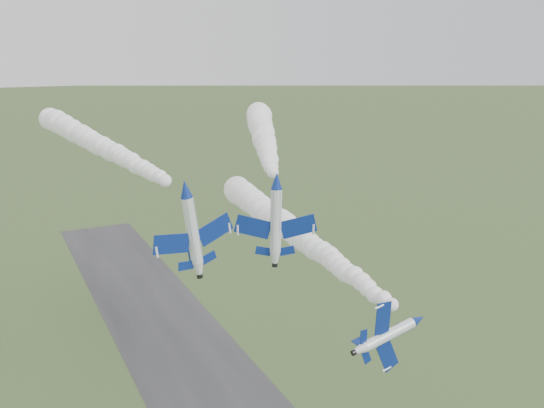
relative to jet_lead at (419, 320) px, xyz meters
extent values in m
cylinder|color=silver|center=(-0.05, 0.09, -0.01)|extent=(2.01, 7.45, 1.54)
cone|color=navy|center=(0.25, -4.55, -0.01)|extent=(1.66, 2.02, 1.54)
cone|color=silver|center=(-0.33, 4.55, -0.01)|extent=(1.64, 1.67, 1.54)
cylinder|color=black|center=(-0.39, 5.42, -0.01)|extent=(0.81, 0.57, 0.78)
ellipsoid|color=black|center=(0.56, -1.77, 0.09)|extent=(1.19, 2.58, 1.03)
cube|color=navy|center=(-0.72, 0.75, 2.55)|extent=(1.02, 2.16, 3.98)
cube|color=navy|center=(0.28, 0.81, -2.61)|extent=(1.02, 2.16, 3.98)
cube|color=navy|center=(-0.55, 3.75, 1.37)|extent=(0.48, 0.99, 1.74)
cube|color=navy|center=(-0.02, 3.78, -1.38)|extent=(0.48, 0.99, 1.74)
cube|color=navy|center=(0.85, 3.62, 0.21)|extent=(2.00, 1.52, 0.47)
cylinder|color=silver|center=(-22.96, 20.42, 14.70)|extent=(3.11, 9.43, 1.86)
cone|color=navy|center=(-22.16, 14.64, 14.70)|extent=(2.17, 2.66, 1.86)
cone|color=silver|center=(-23.73, 26.00, 14.70)|extent=(2.11, 2.22, 1.86)
cylinder|color=black|center=(-23.88, 27.09, 14.70)|extent=(1.02, 0.78, 0.94)
ellipsoid|color=black|center=(-22.72, 18.05, 15.31)|extent=(1.66, 3.32, 1.24)
cube|color=navy|center=(-26.31, 20.85, 14.10)|extent=(5.36, 3.31, 0.82)
cube|color=navy|center=(-19.81, 21.75, 14.97)|extent=(5.36, 3.31, 0.82)
cube|color=navy|center=(-25.33, 24.77, 14.47)|extent=(2.35, 1.50, 0.40)
cube|color=navy|center=(-21.86, 25.25, 14.93)|extent=(2.35, 1.50, 0.40)
cube|color=navy|center=(-23.75, 24.72, 16.12)|extent=(0.69, 1.81, 2.42)
cylinder|color=silver|center=(-9.30, 21.05, 14.34)|extent=(4.78, 9.27, 1.69)
cone|color=navy|center=(-11.31, 15.57, 14.34)|extent=(2.42, 2.86, 1.69)
cone|color=silver|center=(-7.36, 26.32, 14.34)|extent=(2.27, 2.44, 1.69)
cylinder|color=black|center=(-6.98, 27.36, 14.34)|extent=(1.03, 0.92, 0.85)
ellipsoid|color=black|center=(-10.10, 18.81, 14.96)|extent=(2.15, 3.37, 1.12)
cube|color=navy|center=(-12.10, 23.02, 14.24)|extent=(5.67, 4.23, 0.26)
cube|color=navy|center=(-5.89, 20.74, 14.11)|extent=(5.67, 4.23, 0.26)
cube|color=navy|center=(-9.35, 26.00, 14.38)|extent=(2.49, 1.90, 0.16)
cube|color=navy|center=(-6.04, 24.79, 14.30)|extent=(2.49, 1.90, 0.16)
cube|color=navy|center=(-7.76, 25.14, 15.77)|extent=(0.78, 1.72, 2.43)
camera|label=1|loc=(-46.43, -54.08, 32.85)|focal=40.00mm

